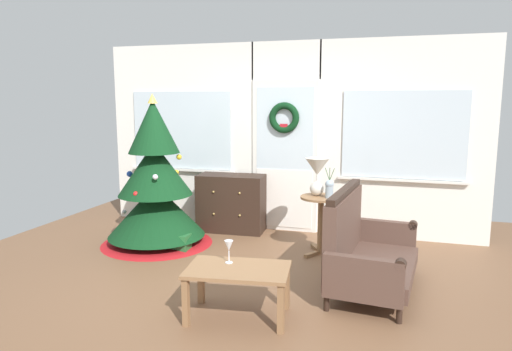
{
  "coord_description": "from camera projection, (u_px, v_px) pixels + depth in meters",
  "views": [
    {
      "loc": [
        1.47,
        -4.11,
        1.8
      ],
      "look_at": [
        0.05,
        0.55,
        1.0
      ],
      "focal_mm": 32.97,
      "sensor_mm": 36.0,
      "label": 1
    }
  ],
  "objects": [
    {
      "name": "side_table",
      "position": [
        321.0,
        213.0,
        5.46
      ],
      "size": [
        0.5,
        0.48,
        0.68
      ],
      "color": "#8E6642",
      "rests_on": "ground"
    },
    {
      "name": "coffee_table",
      "position": [
        238.0,
        275.0,
        3.86
      ],
      "size": [
        0.9,
        0.63,
        0.43
      ],
      "color": "#8E6642",
      "rests_on": "ground"
    },
    {
      "name": "back_wall_with_door",
      "position": [
        285.0,
        137.0,
        6.35
      ],
      "size": [
        5.2,
        0.19,
        2.55
      ],
      "color": "white",
      "rests_on": "ground"
    },
    {
      "name": "dresser_cabinet",
      "position": [
        231.0,
        203.0,
        6.42
      ],
      "size": [
        0.92,
        0.48,
        0.78
      ],
      "color": "black",
      "rests_on": "ground"
    },
    {
      "name": "settee_sofa",
      "position": [
        363.0,
        250.0,
        4.47
      ],
      "size": [
        0.83,
        1.42,
        0.96
      ],
      "color": "black",
      "rests_on": "ground"
    },
    {
      "name": "flower_vase",
      "position": [
        329.0,
        188.0,
        5.32
      ],
      "size": [
        0.11,
        0.1,
        0.35
      ],
      "color": "#99ADBC",
      "rests_on": "side_table"
    },
    {
      "name": "wine_glass",
      "position": [
        229.0,
        247.0,
        3.95
      ],
      "size": [
        0.08,
        0.08,
        0.2
      ],
      "color": "silver",
      "rests_on": "coffee_table"
    },
    {
      "name": "gift_box",
      "position": [
        181.0,
        243.0,
        5.61
      ],
      "size": [
        0.2,
        0.18,
        0.2
      ],
      "primitive_type": "cube",
      "color": "#266633",
      "rests_on": "ground"
    },
    {
      "name": "ground_plane",
      "position": [
        235.0,
        285.0,
        4.6
      ],
      "size": [
        6.76,
        6.76,
        0.0
      ],
      "primitive_type": "plane",
      "color": "brown"
    },
    {
      "name": "table_lamp",
      "position": [
        317.0,
        171.0,
        5.43
      ],
      "size": [
        0.28,
        0.28,
        0.44
      ],
      "color": "silver",
      "rests_on": "side_table"
    },
    {
      "name": "christmas_tree",
      "position": [
        156.0,
        191.0,
        5.81
      ],
      "size": [
        1.38,
        1.38,
        1.86
      ],
      "color": "#4C331E",
      "rests_on": "ground"
    }
  ]
}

